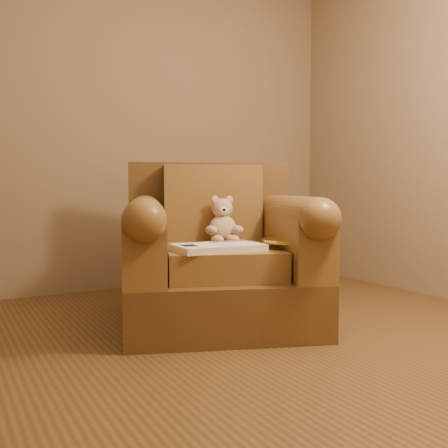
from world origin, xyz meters
TOP-DOWN VIEW (x-y plane):
  - floor at (0.00, 0.00)m, footprint 4.00×4.00m
  - armchair at (0.21, 0.69)m, footprint 1.42×1.39m
  - teddy_bear at (0.28, 0.76)m, footprint 0.22×0.26m
  - guidebook at (0.06, 0.42)m, footprint 0.50×0.32m
  - side_table at (0.52, 0.33)m, footprint 0.38×0.38m

SIDE VIEW (x-z plane):
  - floor at x=0.00m, z-range 0.00..0.00m
  - side_table at x=0.52m, z-range 0.02..0.55m
  - armchair at x=0.21m, z-range -0.11..0.89m
  - guidebook at x=0.06m, z-range 0.48..0.52m
  - teddy_bear at x=0.28m, z-range 0.44..0.75m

